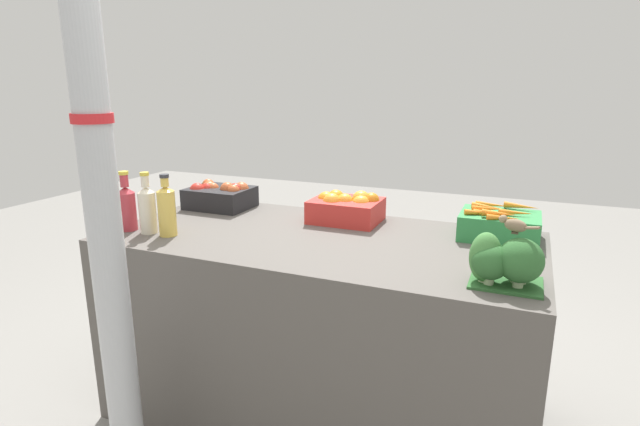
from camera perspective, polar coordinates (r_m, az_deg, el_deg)
ground_plane at (r=2.46m, az=0.00°, el=-21.53°), size 10.00×10.00×0.00m
market_table at (r=2.24m, az=0.00°, el=-12.88°), size 1.77×0.86×0.83m
support_pole at (r=1.69m, az=-24.30°, el=7.00°), size 0.12×0.12×2.53m
apple_crate at (r=2.60m, az=-11.37°, el=2.01°), size 0.31×0.25×0.14m
orange_crate at (r=2.30m, az=3.01°, el=0.64°), size 0.31×0.25×0.14m
carrot_crate at (r=2.17m, az=19.80°, el=-1.24°), size 0.31×0.25×0.14m
broccoli_pile at (r=1.66m, az=20.69°, el=-5.17°), size 0.23×0.19×0.17m
juice_bottle_ruby at (r=2.31m, az=-21.22°, el=0.70°), size 0.08×0.08×0.26m
juice_bottle_cloudy at (r=2.23m, az=-19.13°, el=0.53°), size 0.07×0.07×0.26m
juice_bottle_golden at (r=2.16m, az=-17.11°, el=0.36°), size 0.07×0.07×0.26m
sparrow_bird at (r=1.65m, az=21.31°, el=-1.25°), size 0.13×0.07×0.05m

